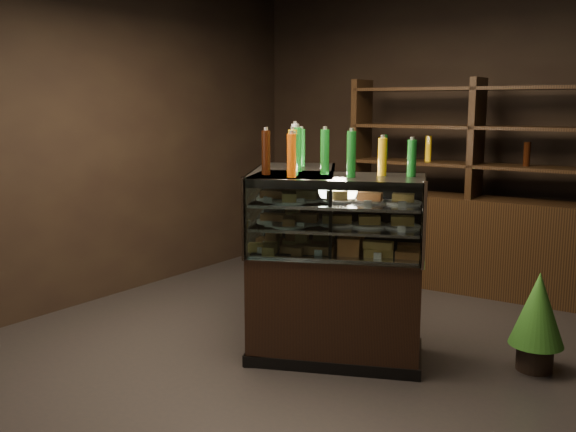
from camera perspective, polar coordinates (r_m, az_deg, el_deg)
name	(u,v)px	position (r m, az deg, el deg)	size (l,w,h in m)	color
ground	(345,352)	(4.73, 5.09, -11.98)	(5.00, 5.00, 0.00)	black
room_shell	(350,77)	(4.39, 5.49, 12.22)	(5.02, 5.02, 3.01)	black
display_case	(314,290)	(4.67, 2.32, -6.55)	(1.68, 1.33, 1.30)	black
food_display	(314,214)	(4.54, 2.34, 0.16)	(1.37, 1.03, 0.41)	#B27940
bottles_top	(315,152)	(4.49, 2.43, 5.67)	(1.21, 0.89, 0.30)	black
potted_conifer	(538,307)	(4.59, 21.35, -7.57)	(0.36, 0.36, 0.76)	black
back_shelving	(472,228)	(6.30, 16.02, -1.03)	(2.42, 0.56, 2.00)	black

